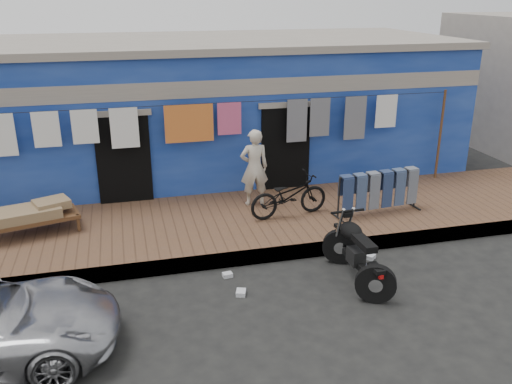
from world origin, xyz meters
The scene contains 13 objects.
ground centered at (0.00, 0.00, 0.00)m, with size 80.00×80.00×0.00m, color black.
sidewalk centered at (0.00, 3.00, 0.12)m, with size 28.00×3.00×0.25m, color brown.
curb centered at (0.00, 1.55, 0.12)m, with size 28.00×0.10×0.25m, color gray.
building centered at (0.00, 6.99, 1.69)m, with size 12.20×5.20×3.36m.
clothesline centered at (-0.39, 4.25, 1.82)m, with size 10.06×0.06×2.10m.
seated_person centered at (0.38, 3.66, 1.05)m, with size 0.58×0.39×1.61m, color beige.
bicycle centered at (0.89, 2.88, 0.77)m, with size 0.57×1.61×1.04m, color black.
motorcycle centered at (1.32, 0.55, 0.53)m, with size 0.62×1.66×1.07m, color black, non-canonical shape.
charpoy centered at (-3.89, 3.24, 0.53)m, with size 1.78×1.16×0.55m, color brown, non-canonical shape.
jeans_rack centered at (2.67, 2.60, 0.70)m, with size 1.89×0.55×0.89m, color black, non-canonical shape.
litter_a centered at (-0.69, 1.20, 0.03)m, with size 0.16×0.12×0.07m, color silver.
litter_b centered at (1.89, 1.20, 0.04)m, with size 0.16×0.12×0.08m, color silver.
litter_c centered at (-0.60, 0.60, 0.04)m, with size 0.18×0.14×0.07m, color silver.
Camera 1 is at (-2.18, -6.60, 4.46)m, focal length 38.00 mm.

